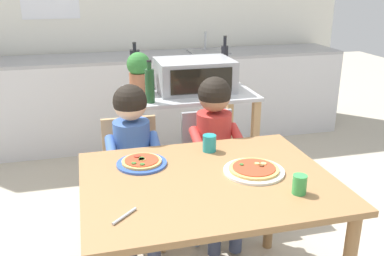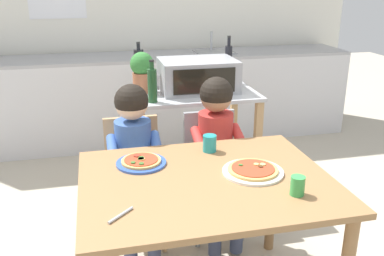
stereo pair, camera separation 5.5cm
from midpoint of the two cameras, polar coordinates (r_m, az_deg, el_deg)
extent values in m
plane|color=#B7AD99|center=(3.39, -2.86, -9.68)|extent=(11.55, 11.55, 0.00)
cube|color=white|center=(4.74, -7.21, 15.77)|extent=(4.83, 0.12, 2.70)
cube|color=silver|center=(4.49, -6.15, 3.76)|extent=(4.35, 0.60, 0.87)
cube|color=#9E9EA3|center=(4.39, -6.36, 9.45)|extent=(4.35, 0.60, 0.03)
cube|color=gray|center=(4.54, 3.34, 10.03)|extent=(0.40, 0.33, 0.02)
cylinder|color=#B7BABF|center=(4.64, 2.95, 11.52)|extent=(0.02, 0.02, 0.20)
cube|color=#B7BABF|center=(3.13, 0.58, 4.72)|extent=(0.91, 0.63, 0.02)
cube|color=tan|center=(3.31, 0.55, -4.50)|extent=(0.84, 0.58, 0.02)
cube|color=tan|center=(2.95, -6.08, -5.27)|extent=(0.05, 0.05, 0.84)
cube|color=tan|center=(3.15, 9.14, -3.78)|extent=(0.05, 0.05, 0.84)
cube|color=tan|center=(3.45, -7.24, -1.53)|extent=(0.05, 0.05, 0.84)
cube|color=tan|center=(3.62, 5.94, -0.45)|extent=(0.05, 0.05, 0.84)
cube|color=#999BA0|center=(3.13, 1.27, 7.08)|extent=(0.55, 0.39, 0.23)
cube|color=black|center=(2.94, 2.22, 6.27)|extent=(0.44, 0.01, 0.17)
cylinder|color=black|center=(3.01, 5.76, 5.15)|extent=(0.02, 0.01, 0.02)
cylinder|color=#1E4723|center=(2.83, -4.77, 5.63)|extent=(0.06, 0.06, 0.22)
cylinder|color=#1E4723|center=(2.80, -4.85, 8.33)|extent=(0.03, 0.03, 0.05)
cylinder|color=black|center=(2.80, -4.87, 8.94)|extent=(0.03, 0.03, 0.01)
cylinder|color=black|center=(3.29, -6.59, 8.01)|extent=(0.07, 0.07, 0.28)
cylinder|color=black|center=(3.26, -6.71, 10.76)|extent=(0.03, 0.03, 0.04)
cylinder|color=black|center=(3.25, -6.73, 11.25)|extent=(0.03, 0.03, 0.01)
cylinder|color=black|center=(3.38, 5.35, 8.47)|extent=(0.06, 0.06, 0.29)
cylinder|color=black|center=(3.35, 5.44, 11.42)|extent=(0.03, 0.03, 0.06)
cylinder|color=black|center=(3.35, 5.46, 12.07)|extent=(0.03, 0.03, 0.01)
cylinder|color=#9E5B3D|center=(3.11, -6.12, 6.09)|extent=(0.14, 0.14, 0.14)
sphere|color=#337533|center=(3.08, -6.21, 8.52)|extent=(0.17, 0.17, 0.17)
cube|color=olive|center=(2.05, 2.69, -7.12)|extent=(1.19, 0.93, 0.03)
cylinder|color=olive|center=(2.52, -12.06, -11.81)|extent=(0.06, 0.06, 0.72)
cylinder|color=olive|center=(2.73, 11.20, -9.17)|extent=(0.06, 0.06, 0.72)
cube|color=tan|center=(2.71, -7.00, -7.21)|extent=(0.36, 0.36, 0.04)
cube|color=tan|center=(2.78, -7.54, -2.25)|extent=(0.34, 0.03, 0.38)
cylinder|color=tan|center=(2.71, -3.20, -12.49)|extent=(0.03, 0.03, 0.42)
cylinder|color=tan|center=(2.68, -9.70, -13.11)|extent=(0.03, 0.03, 0.42)
cylinder|color=tan|center=(2.96, -4.24, -9.47)|extent=(0.03, 0.03, 0.42)
cylinder|color=tan|center=(2.94, -10.11, -9.99)|extent=(0.03, 0.03, 0.42)
cube|color=gray|center=(2.81, 3.61, -6.11)|extent=(0.36, 0.36, 0.04)
cube|color=gray|center=(2.87, 2.79, -1.35)|extent=(0.34, 0.03, 0.38)
cylinder|color=gray|center=(2.83, 7.37, -11.08)|extent=(0.03, 0.03, 0.42)
cylinder|color=gray|center=(2.75, 1.36, -11.89)|extent=(0.03, 0.03, 0.42)
cylinder|color=gray|center=(3.08, 5.43, -8.33)|extent=(0.03, 0.03, 0.42)
cylinder|color=gray|center=(3.00, -0.08, -8.97)|extent=(0.03, 0.03, 0.42)
cube|color=#424C6B|center=(2.58, -5.12, -7.66)|extent=(0.10, 0.30, 0.10)
cylinder|color=#424C6B|center=(2.59, -4.53, -13.69)|extent=(0.08, 0.08, 0.44)
cube|color=#424C6B|center=(2.56, -8.25, -7.93)|extent=(0.10, 0.30, 0.10)
cylinder|color=#424C6B|center=(2.57, -7.70, -14.00)|extent=(0.08, 0.08, 0.44)
cylinder|color=#3D60A8|center=(2.53, -4.05, -2.69)|extent=(0.06, 0.26, 0.15)
cylinder|color=#3D60A8|center=(2.50, -9.94, -3.17)|extent=(0.06, 0.26, 0.15)
cylinder|color=#3D60A8|center=(2.62, -7.20, -2.85)|extent=(0.22, 0.22, 0.37)
sphere|color=beige|center=(2.52, -7.48, 3.22)|extent=(0.19, 0.19, 0.19)
sphere|color=black|center=(2.52, -7.49, 3.60)|extent=(0.20, 0.20, 0.20)
cube|color=#424C6B|center=(2.69, 5.92, -6.44)|extent=(0.10, 0.30, 0.10)
cylinder|color=#424C6B|center=(2.70, 6.65, -12.20)|extent=(0.08, 0.08, 0.44)
cube|color=#424C6B|center=(2.65, 3.04, -6.77)|extent=(0.10, 0.30, 0.10)
cylinder|color=#424C6B|center=(2.66, 3.73, -12.61)|extent=(0.08, 0.08, 0.44)
cylinder|color=#BC332D|center=(2.65, 7.04, -1.55)|extent=(0.06, 0.26, 0.15)
cylinder|color=#BC332D|center=(2.58, 1.60, -2.03)|extent=(0.06, 0.26, 0.15)
cylinder|color=#BC332D|center=(2.72, 3.72, -1.78)|extent=(0.22, 0.22, 0.38)
sphere|color=#A37556|center=(2.62, 3.86, 4.25)|extent=(0.20, 0.20, 0.20)
sphere|color=black|center=(2.62, 3.87, 4.62)|extent=(0.21, 0.21, 0.21)
cylinder|color=#3356B7|center=(2.20, -6.09, -4.68)|extent=(0.26, 0.26, 0.01)
cylinder|color=tan|center=(2.19, -6.10, -4.40)|extent=(0.20, 0.20, 0.01)
cylinder|color=#B23D23|center=(2.19, -6.11, -4.20)|extent=(0.17, 0.17, 0.00)
cylinder|color=maroon|center=(2.22, -6.67, -3.70)|extent=(0.03, 0.03, 0.01)
cylinder|color=#386628|center=(2.18, -6.12, -4.12)|extent=(0.03, 0.03, 0.01)
cylinder|color=#386628|center=(2.13, -6.05, -4.77)|extent=(0.03, 0.03, 0.01)
cylinder|color=#386628|center=(2.20, -6.08, -3.94)|extent=(0.03, 0.03, 0.01)
cylinder|color=#DBC666|center=(2.18, -6.05, -4.14)|extent=(0.03, 0.03, 0.01)
cylinder|color=#386628|center=(2.15, -7.16, -4.61)|extent=(0.02, 0.02, 0.01)
cylinder|color=white|center=(2.12, 8.87, -5.80)|extent=(0.30, 0.30, 0.01)
cylinder|color=tan|center=(2.11, 8.89, -5.51)|extent=(0.25, 0.25, 0.01)
cylinder|color=#B23D23|center=(2.11, 8.90, -5.31)|extent=(0.21, 0.21, 0.00)
cylinder|color=#563319|center=(2.12, 9.89, -5.08)|extent=(0.02, 0.02, 0.01)
cylinder|color=#DBC666|center=(2.14, 10.15, -4.83)|extent=(0.03, 0.03, 0.01)
cylinder|color=#DBC666|center=(2.14, 9.31, -4.81)|extent=(0.02, 0.02, 0.01)
cylinder|color=#386628|center=(2.12, 7.25, -4.93)|extent=(0.02, 0.02, 0.01)
cylinder|color=teal|center=(2.33, 3.04, -2.06)|extent=(0.07, 0.07, 0.09)
cylinder|color=green|center=(1.94, 14.71, -7.47)|extent=(0.06, 0.06, 0.09)
cylinder|color=#B7BABF|center=(1.76, -8.61, -11.44)|extent=(0.11, 0.11, 0.01)
camera|label=1|loc=(0.03, -89.30, 0.25)|focal=39.91mm
camera|label=2|loc=(0.03, 90.70, -0.25)|focal=39.91mm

